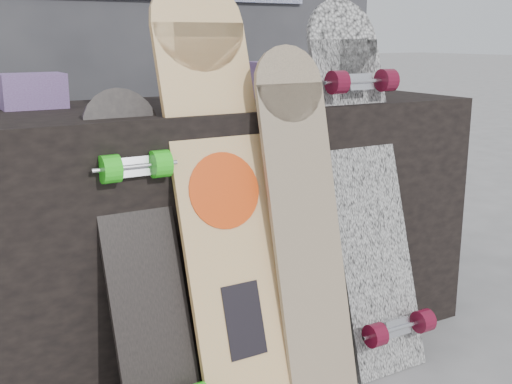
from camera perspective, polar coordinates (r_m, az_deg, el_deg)
vendor_table at (r=2.13m, az=-2.83°, el=-2.79°), size 1.60×0.60×0.80m
booth at (r=2.83m, az=-11.33°, el=15.40°), size 2.40×0.22×2.20m
merch_box_purple at (r=1.99m, az=-19.27°, el=8.48°), size 0.18×0.12×0.10m
merch_box_small at (r=2.22m, az=1.27°, el=9.96°), size 0.14×0.14×0.12m
merch_box_flat at (r=2.27m, az=-0.60°, el=9.28°), size 0.22×0.10×0.06m
longboard_geisha at (r=1.72m, az=-3.04°, el=0.69°), size 0.27×0.38×1.17m
longboard_celtic at (r=1.79m, az=4.32°, el=-1.98°), size 0.22×0.25×0.98m
longboard_cascadia at (r=2.00m, az=9.72°, el=1.27°), size 0.26×0.40×1.12m
skateboard_dark at (r=1.65m, az=-9.89°, el=-6.11°), size 0.20×0.36×0.88m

